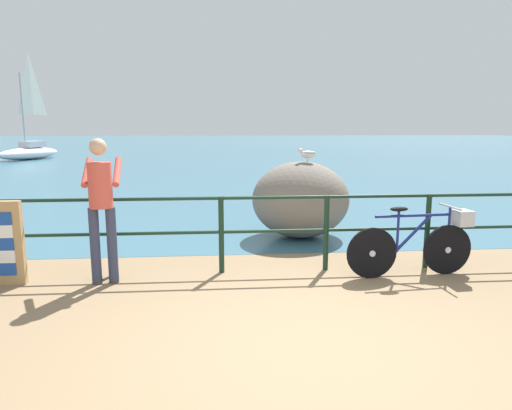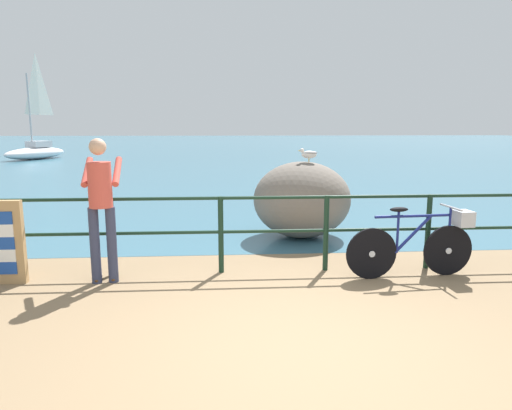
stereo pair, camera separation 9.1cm
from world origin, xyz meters
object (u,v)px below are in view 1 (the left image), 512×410
seagull (307,154)px  sailboat (29,147)px  person_at_railing (101,204)px  breakwater_boulder_main (301,200)px  bicycle (421,241)px

seagull → sailboat: sailboat is taller
person_at_railing → breakwater_boulder_main: size_ratio=1.06×
sailboat → bicycle: bearing=53.9°
breakwater_boulder_main → sailboat: 23.48m
breakwater_boulder_main → person_at_railing: bearing=-142.8°
breakwater_boulder_main → sailboat: size_ratio=0.27×
bicycle → breakwater_boulder_main: size_ratio=1.01×
bicycle → sailboat: (-13.66, 22.10, 0.24)m
bicycle → breakwater_boulder_main: bearing=113.7°
person_at_railing → sailboat: bearing=17.4°
seagull → breakwater_boulder_main: bearing=-38.3°
bicycle → seagull: (-1.09, 2.13, 1.00)m
breakwater_boulder_main → seagull: bearing=-41.5°
bicycle → person_at_railing: bearing=174.7°
person_at_railing → bicycle: bearing=-97.1°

